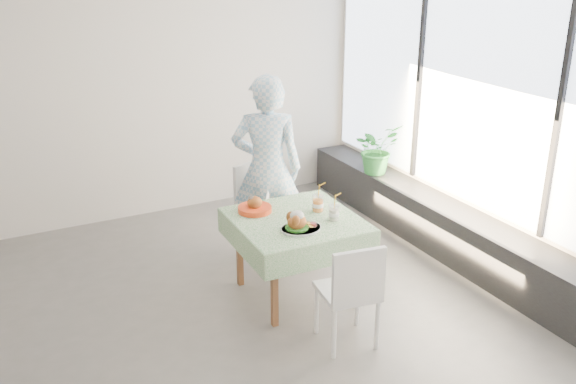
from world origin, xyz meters
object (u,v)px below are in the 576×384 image
chair_far (265,227)px  potted_plant (377,149)px  diner (267,169)px  juice_cup_orange (318,204)px  chair_near (347,312)px  cafe_table (296,248)px  main_dish (299,224)px

chair_far → potted_plant: potted_plant is taller
diner → juice_cup_orange: (0.13, -0.75, -0.11)m
chair_near → potted_plant: potted_plant is taller
cafe_table → potted_plant: size_ratio=1.89×
cafe_table → potted_plant: bearing=36.1°
cafe_table → diner: (0.11, 0.81, 0.46)m
diner → main_dish: 1.06m
chair_far → diner: bearing=-85.9°
chair_far → chair_near: bearing=-93.4°
chair_far → juice_cup_orange: (0.14, -0.82, 0.52)m
cafe_table → main_dish: bearing=-112.1°
cafe_table → chair_far: bearing=82.8°
diner → chair_far: bearing=-59.5°
cafe_table → chair_near: (0.01, -0.84, -0.19)m
diner → main_dish: size_ratio=5.34×
diner → potted_plant: (1.58, 0.43, -0.14)m
chair_near → potted_plant: bearing=51.0°
cafe_table → chair_far: 0.90m
main_dish → juice_cup_orange: (0.34, 0.28, 0.01)m
chair_far → juice_cup_orange: bearing=-80.4°
chair_near → potted_plant: (1.69, 2.08, 0.51)m
chair_near → juice_cup_orange: 1.07m
cafe_table → chair_far: size_ratio=1.14×
cafe_table → juice_cup_orange: size_ratio=3.60×
main_dish → juice_cup_orange: bearing=39.6°
diner → juice_cup_orange: size_ratio=6.22×
chair_near → potted_plant: size_ratio=1.56×
juice_cup_orange → potted_plant: size_ratio=0.52×
juice_cup_orange → cafe_table: bearing=-167.7°
juice_cup_orange → potted_plant: (1.45, 1.18, -0.03)m
chair_far → potted_plant: bearing=13.0°
chair_far → chair_near: (-0.10, -1.71, -0.02)m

